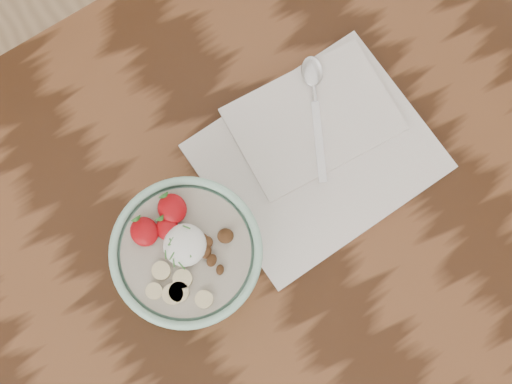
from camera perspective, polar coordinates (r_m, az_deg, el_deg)
table at (r=101.47cm, az=-6.75°, el=-11.89°), size 160.00×90.00×75.00cm
breakfast_bowl at (r=86.39cm, az=-5.44°, el=-5.03°), size 17.87×17.87×11.98cm
napkin at (r=94.41cm, az=4.87°, el=3.47°), size 29.30×24.31×1.76cm
spoon at (r=95.42cm, az=4.64°, el=8.24°), size 9.95×16.21×0.91cm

